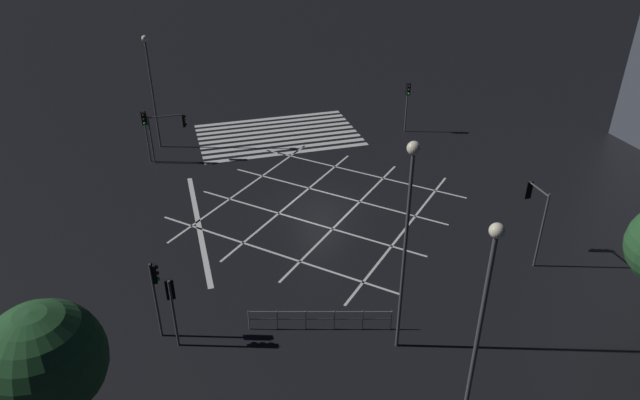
# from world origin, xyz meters

# --- Properties ---
(ground_plane) EXTENTS (200.00, 200.00, 0.00)m
(ground_plane) POSITION_xyz_m (0.00, 0.00, 0.00)
(ground_plane) COLOR black
(road_markings) EXTENTS (18.69, 25.17, 0.01)m
(road_markings) POSITION_xyz_m (0.36, -8.74, 0.00)
(road_markings) COLOR silver
(road_markings) RESTS_ON ground_plane
(traffic_light_ne_main) EXTENTS (0.39, 0.36, 3.88)m
(traffic_light_ne_main) POSITION_xyz_m (9.81, 8.97, 2.77)
(traffic_light_ne_main) COLOR #424244
(traffic_light_ne_main) RESTS_ON ground_plane
(traffic_light_se_main) EXTENTS (2.63, 0.36, 3.55)m
(traffic_light_se_main) POSITION_xyz_m (8.20, -9.40, 2.62)
(traffic_light_se_main) COLOR #424244
(traffic_light_se_main) RESTS_ON ground_plane
(traffic_light_sw_cross) EXTENTS (0.36, 0.39, 4.05)m
(traffic_light_sw_cross) POSITION_xyz_m (-9.92, -9.73, 2.90)
(traffic_light_sw_cross) COLOR #424244
(traffic_light_sw_cross) RESTS_ON ground_plane
(traffic_light_ne_cross) EXTENTS (0.36, 0.39, 3.48)m
(traffic_light_ne_cross) POSITION_xyz_m (9.22, 9.70, 2.49)
(traffic_light_ne_cross) COLOR #424244
(traffic_light_ne_cross) RESTS_ON ground_plane
(traffic_light_se_cross) EXTENTS (0.36, 0.39, 3.82)m
(traffic_light_se_cross) POSITION_xyz_m (9.86, -9.60, 2.74)
(traffic_light_se_cross) COLOR #424244
(traffic_light_se_cross) RESTS_ON ground_plane
(traffic_light_nw_cross) EXTENTS (0.36, 1.87, 4.30)m
(traffic_light_nw_cross) POSITION_xyz_m (-9.07, 8.09, 3.12)
(traffic_light_nw_cross) COLOR #424244
(traffic_light_nw_cross) RESTS_ON ground_plane
(street_lamp_east) EXTENTS (0.52, 0.52, 9.63)m
(street_lamp_east) POSITION_xyz_m (0.12, 12.43, 6.68)
(street_lamp_east) COLOR #424244
(street_lamp_east) RESTS_ON ground_plane
(street_lamp_west) EXTENTS (0.43, 0.43, 8.36)m
(street_lamp_west) POSITION_xyz_m (9.08, -12.19, 5.38)
(street_lamp_west) COLOR #424244
(street_lamp_west) RESTS_ON ground_plane
(street_lamp_far) EXTENTS (0.43, 0.43, 9.95)m
(street_lamp_far) POSITION_xyz_m (0.59, 18.57, 6.26)
(street_lamp_far) COLOR #424244
(street_lamp_far) RESTS_ON ground_plane
(street_tree_far) EXTENTS (3.93, 3.93, 6.34)m
(street_tree_far) POSITION_xyz_m (13.18, 14.14, 4.37)
(street_tree_far) COLOR brown
(street_tree_far) RESTS_ON ground_plane
(pedestrian_railing) EXTENTS (6.16, 1.81, 1.05)m
(pedestrian_railing) POSITION_xyz_m (3.04, 10.52, 0.66)
(pedestrian_railing) COLOR gray
(pedestrian_railing) RESTS_ON ground_plane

